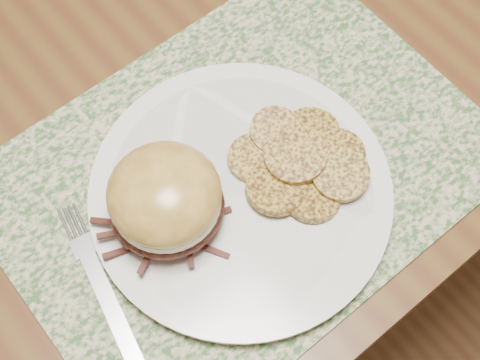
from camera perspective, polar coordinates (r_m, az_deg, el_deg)
name	(u,v)px	position (r m, az deg, el deg)	size (l,w,h in m)	color
ground	(215,205)	(1.43, -2.18, -2.17)	(3.50, 3.50, 0.00)	brown
placemat	(241,171)	(0.63, 0.12, 0.81)	(0.45, 0.33, 0.00)	#365B2F
dinner_plate	(241,193)	(0.61, 0.05, -1.13)	(0.26, 0.26, 0.02)	white
pork_sandwich	(166,200)	(0.56, -6.37, -1.68)	(0.13, 0.12, 0.08)	black
roasted_potatoes	(301,161)	(0.61, 5.24, 1.59)	(0.14, 0.14, 0.03)	#AF8A33
fork	(103,290)	(0.60, -11.58, -9.22)	(0.05, 0.18, 0.00)	silver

